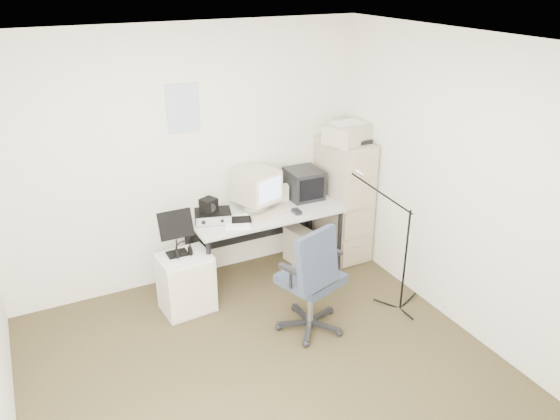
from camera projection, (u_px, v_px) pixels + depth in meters
name	position (u px, v px, depth m)	size (l,w,h in m)	color
floor	(272.00, 380.00, 4.24)	(3.60, 3.60, 0.01)	#2F291B
ceiling	(269.00, 47.00, 3.21)	(3.60, 3.60, 0.01)	white
wall_back	(188.00, 159.00, 5.19)	(3.60, 0.02, 2.50)	silver
wall_front	(460.00, 412.00, 2.26)	(3.60, 0.02, 2.50)	silver
wall_right	(468.00, 191.00, 4.46)	(0.02, 3.60, 2.50)	silver
wall_calendar	(183.00, 108.00, 4.96)	(0.30, 0.02, 0.44)	white
filing_cabinet	(344.00, 200.00, 5.82)	(0.40, 0.60, 1.30)	beige
printer	(349.00, 133.00, 5.49)	(0.48, 0.33, 0.19)	beige
desk	(265.00, 243.00, 5.52)	(1.50, 0.70, 0.73)	beige
crt_monitor	(256.00, 189.00, 5.35)	(0.36, 0.38, 0.40)	beige
crt_tv	(304.00, 184.00, 5.62)	(0.33, 0.35, 0.30)	black
desk_speaker	(284.00, 192.00, 5.57)	(0.09, 0.09, 0.17)	beige
keyboard	(271.00, 214.00, 5.26)	(0.40, 0.14, 0.02)	beige
mouse	(297.00, 211.00, 5.30)	(0.07, 0.11, 0.03)	black
radio_receiver	(213.00, 216.00, 5.14)	(0.34, 0.24, 0.10)	black
radio_speaker	(209.00, 205.00, 5.07)	(0.14, 0.13, 0.14)	black
papers	(237.00, 222.00, 5.11)	(0.23, 0.31, 0.02)	white
pc_tower	(302.00, 247.00, 5.80)	(0.19, 0.42, 0.39)	beige
office_chair	(311.00, 277.00, 4.63)	(0.60, 0.60, 1.04)	#363E4D
side_cart	(186.00, 283.00, 4.99)	(0.45, 0.36, 0.56)	silver
music_stand	(176.00, 232.00, 4.81)	(0.30, 0.16, 0.44)	black
headphones	(183.00, 251.00, 4.85)	(0.16, 0.16, 0.03)	black
mic_stand	(407.00, 246.00, 4.85)	(0.02, 0.02, 1.32)	black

